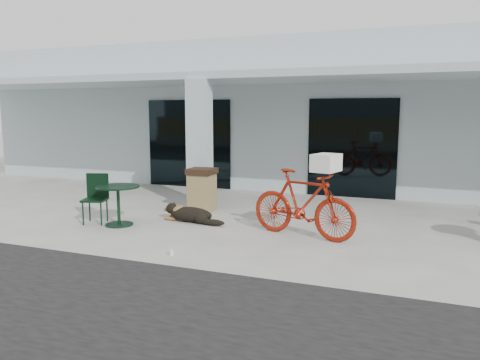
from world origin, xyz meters
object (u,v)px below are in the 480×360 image
at_px(cafe_table_near, 119,206).
at_px(dog, 191,214).
at_px(cafe_chair_near, 95,199).
at_px(bicycle, 303,204).
at_px(trash_receptacle, 202,190).

bearing_deg(cafe_table_near, dog, 32.11).
distance_m(cafe_table_near, cafe_chair_near, 0.59).
relative_size(dog, cafe_chair_near, 1.08).
bearing_deg(bicycle, dog, 97.53).
bearing_deg(bicycle, cafe_table_near, 111.82).
xyz_separation_m(dog, trash_receptacle, (-0.27, 1.10, 0.32)).
relative_size(bicycle, cafe_chair_near, 2.04).
distance_m(bicycle, trash_receptacle, 3.11).
bearing_deg(dog, cafe_table_near, -142.32).
xyz_separation_m(dog, cafe_table_near, (-1.27, -0.79, 0.23)).
xyz_separation_m(dog, cafe_chair_near, (-1.84, -0.82, 0.33)).
distance_m(dog, cafe_table_near, 1.51).
bearing_deg(cafe_chair_near, bicycle, -11.94).
height_order(cafe_table_near, cafe_chair_near, cafe_chair_near).
relative_size(cafe_table_near, cafe_chair_near, 0.85).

